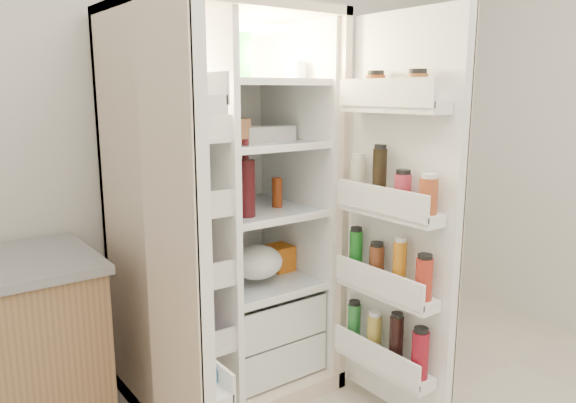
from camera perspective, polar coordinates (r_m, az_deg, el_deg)
wall_back at (r=2.86m, az=-10.66°, el=9.48°), size 4.00×0.02×2.70m
refrigerator at (r=2.65m, az=-6.79°, el=-3.88°), size 0.92×0.70×1.80m
freezer_door at (r=1.86m, az=-11.45°, el=-5.90°), size 0.15×0.40×1.72m
fridge_door at (r=2.37m, az=11.56°, el=-2.58°), size 0.17×0.58×1.72m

